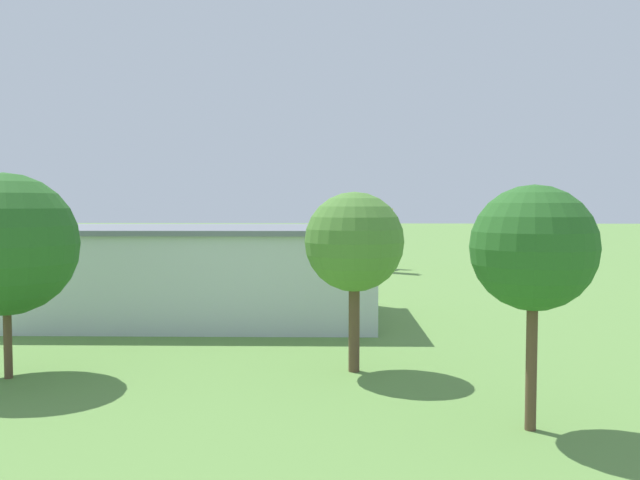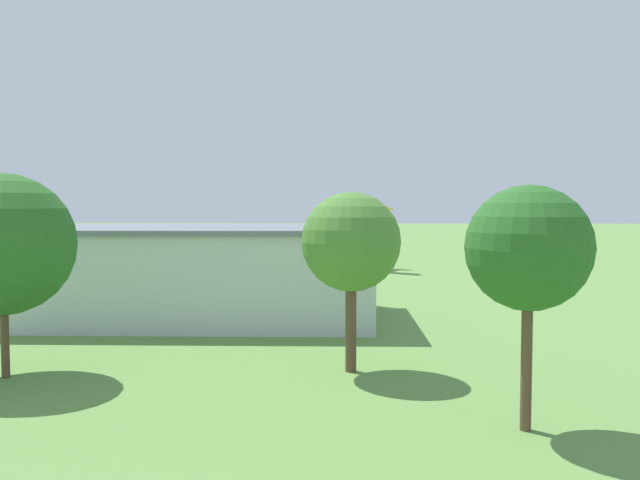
# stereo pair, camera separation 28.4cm
# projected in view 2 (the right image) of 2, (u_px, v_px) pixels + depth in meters

# --- Properties ---
(ground_plane) EXTENTS (400.00, 400.00, 0.00)m
(ground_plane) POSITION_uv_depth(u_px,v_px,m) (302.00, 272.00, 78.78)
(ground_plane) COLOR #608C42
(hangar) EXTENTS (25.81, 14.29, 6.61)m
(hangar) POSITION_uv_depth(u_px,v_px,m) (198.00, 272.00, 46.67)
(hangar) COLOR silver
(hangar) RESTS_ON ground_plane
(biplane) EXTENTS (8.53, 7.78, 3.96)m
(biplane) POSITION_uv_depth(u_px,v_px,m) (364.00, 216.00, 80.88)
(biplane) COLOR yellow
(car_red) EXTENTS (2.43, 4.50, 1.66)m
(car_red) POSITION_uv_depth(u_px,v_px,m) (348.00, 284.00, 60.18)
(car_red) COLOR red
(car_red) RESTS_ON ground_plane
(car_yellow) EXTENTS (2.23, 4.29, 1.72)m
(car_yellow) POSITION_uv_depth(u_px,v_px,m) (154.00, 281.00, 61.60)
(car_yellow) COLOR gold
(car_yellow) RESTS_ON ground_plane
(car_silver) EXTENTS (1.99, 4.12, 1.58)m
(car_silver) POSITION_uv_depth(u_px,v_px,m) (74.00, 285.00, 59.06)
(car_silver) COLOR #B7B7BC
(car_silver) RESTS_ON ground_plane
(person_crossing_taxiway) EXTENTS (0.52, 0.52, 1.54)m
(person_crossing_taxiway) POSITION_uv_depth(u_px,v_px,m) (232.00, 281.00, 63.09)
(person_crossing_taxiway) COLOR #B23333
(person_crossing_taxiway) RESTS_ON ground_plane
(person_watching_takeoff) EXTENTS (0.53, 0.53, 1.72)m
(person_watching_takeoff) POSITION_uv_depth(u_px,v_px,m) (103.00, 287.00, 57.45)
(person_watching_takeoff) COLOR #33723F
(person_watching_takeoff) RESTS_ON ground_plane
(tree_behind_hangar_left) EXTENTS (4.88, 4.88, 8.85)m
(tree_behind_hangar_left) POSITION_uv_depth(u_px,v_px,m) (351.00, 243.00, 31.55)
(tree_behind_hangar_left) COLOR brown
(tree_behind_hangar_left) RESTS_ON ground_plane
(tree_by_windsock) EXTENTS (6.71, 6.71, 9.72)m
(tree_by_windsock) POSITION_uv_depth(u_px,v_px,m) (2.00, 244.00, 30.36)
(tree_by_windsock) COLOR brown
(tree_by_windsock) RESTS_ON ground_plane
(tree_behind_hangar_right) EXTENTS (4.55, 4.55, 8.95)m
(tree_behind_hangar_right) POSITION_uv_depth(u_px,v_px,m) (528.00, 249.00, 23.24)
(tree_behind_hangar_right) COLOR brown
(tree_behind_hangar_right) RESTS_ON ground_plane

